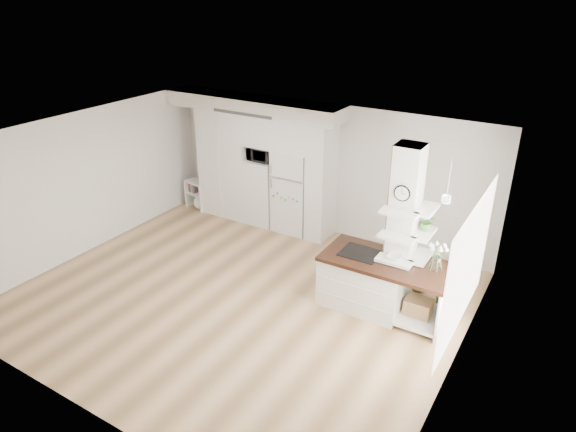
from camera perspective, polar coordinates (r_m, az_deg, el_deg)
name	(u,v)px	position (r m, az deg, el deg)	size (l,w,h in m)	color
floor	(239,297)	(8.75, -5.45, -8.91)	(7.00, 6.00, 0.01)	tan
room	(234,195)	(7.88, -5.99, 2.38)	(7.04, 6.04, 2.72)	white
cabinet_wall	(256,155)	(10.83, -3.57, 6.81)	(4.00, 0.71, 2.70)	white
refrigerator	(294,191)	(10.58, 0.68, 2.79)	(0.78, 0.69, 1.75)	white
column	(406,232)	(8.01, 12.99, -1.74)	(0.69, 0.90, 2.70)	silver
window	(468,266)	(6.99, 19.35, -5.31)	(2.40, 2.40, 0.00)	white
pendant_light	(340,198)	(7.07, 5.76, 2.03)	(0.12, 0.12, 0.10)	white
kitchen_island	(372,281)	(8.35, 9.28, -7.10)	(2.03, 0.98, 1.48)	white
bookshelf	(199,196)	(12.02, -9.91, 2.15)	(0.60, 0.41, 0.65)	white
floor_plant_a	(444,293)	(8.71, 16.99, -8.19)	(0.28, 0.23, 0.51)	#386C2B
floor_plant_b	(420,277)	(9.04, 14.42, -6.54)	(0.29, 0.29, 0.52)	#386C2B
microwave	(262,154)	(10.68, -2.95, 6.93)	(0.54, 0.37, 0.30)	#2D2D2D
shelf_plant	(427,221)	(8.02, 15.20, -0.57)	(0.27, 0.23, 0.30)	#386C2B
decor_bowl	(394,257)	(7.99, 11.67, -4.50)	(0.22, 0.22, 0.05)	white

